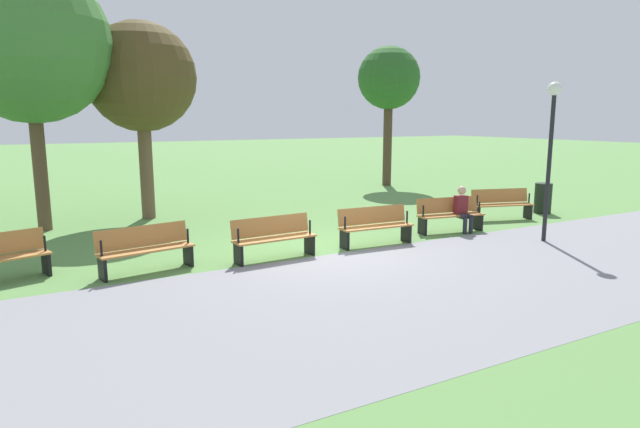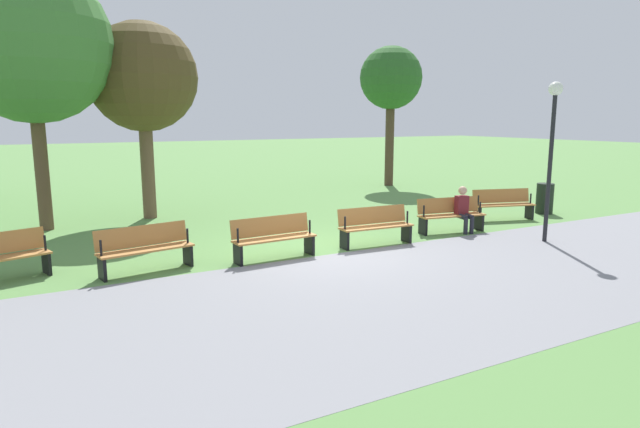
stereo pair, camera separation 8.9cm
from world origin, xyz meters
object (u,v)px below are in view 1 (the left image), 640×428
Objects in this scene: bench_4 at (145,248)px; tree_3 at (141,78)px; bench_2 at (375,225)px; trash_bin at (543,198)px; bench_3 at (274,237)px; tree_0 at (389,80)px; tree_1 at (29,44)px; person_seated at (463,208)px; bench_1 at (450,214)px; lamp_post at (552,131)px; bench_0 at (501,203)px.

bench_4 is 6.98m from tree_3.
bench_2 is 1.94× the size of trash_bin.
bench_3 is 9.71m from trash_bin.
tree_0 is 14.16m from tree_1.
bench_4 is at bearing 3.28° from trash_bin.
bench_1 is at bearing -25.99° from person_seated.
bench_1 is 3.18m from lamp_post.
person_seated is at bearing 149.71° from tree_1.
bench_0 is 0.31× the size of tree_0.
bench_1 is 9.44m from tree_3.
person_seated is (-2.84, -0.10, 0.16)m from bench_2.
trash_bin is at bearing 161.23° from tree_1.
trash_bin reaches higher than bench_4.
tree_0 is at bearing -89.67° from trash_bin.
person_seated is (-5.44, -0.10, 0.16)m from bench_3.
bench_3 is 13.90m from tree_0.
tree_0 is 11.35m from tree_3.
lamp_post reaches higher than bench_4.
bench_2 is 0.49× the size of lamp_post.
person_seated is 4.32m from trash_bin.
tree_0 is (-4.45, -8.88, 4.10)m from bench_1.
bench_0 is at bearing 173.59° from bench_4.
person_seated is 1.27× the size of trash_bin.
lamp_post is at bearing 128.74° from person_seated.
bench_1 is 4.55m from trash_bin.
bench_4 is at bearing 105.84° from tree_1.
tree_1 reaches higher than lamp_post.
person_seated is 10.74m from tree_0.
tree_1 is at bearing 9.53° from tree_3.
lamp_post is (-3.83, 1.67, 2.17)m from bench_2.
tree_3 is (10.93, 3.03, -0.51)m from tree_0.
trash_bin is at bearing -160.21° from bench_0.
bench_4 is (7.75, -0.00, 0.00)m from bench_1.
bench_2 is at bearing 122.48° from tree_3.
person_seated is at bearing 11.90° from trash_bin.
tree_1 is at bearing -6.21° from bench_0.
tree_0 is 1.06× the size of tree_3.
person_seated is 11.80m from tree_1.
bench_3 is at bearing 125.90° from tree_1.
bench_3 is at bearing 10.60° from person_seated.
bench_4 is (10.28, 0.57, 0.00)m from bench_0.
tree_1 is 2.92m from tree_3.
bench_2 is 0.98× the size of bench_4.
trash_bin is at bearing 154.87° from tree_3.
bench_3 is 0.32× the size of tree_3.
bench_3 is at bearing 43.63° from tree_0.
bench_2 and bench_3 have the same top height.
tree_1 is (9.27, -5.38, 4.31)m from bench_1.
bench_0 is 10.29m from bench_4.
bench_2 is 1.00× the size of bench_3.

